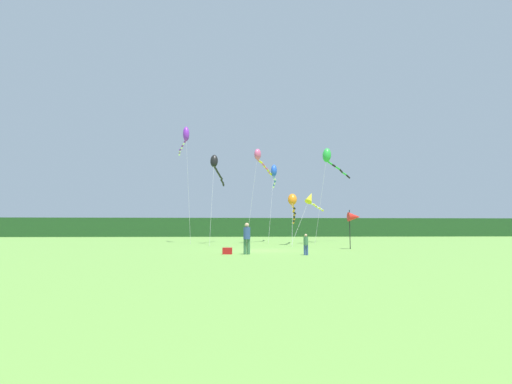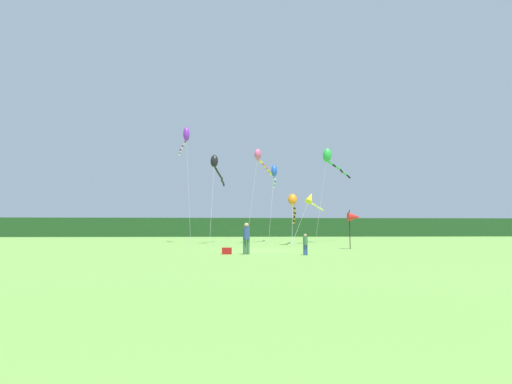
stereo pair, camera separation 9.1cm
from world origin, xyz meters
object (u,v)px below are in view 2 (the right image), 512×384
object	(u,v)px
kite_black	(216,166)
kite_orange	(293,204)
kite_green	(329,157)
kite_rainbow	(259,157)
cooler_box	(227,251)
banner_flag_pole	(354,217)
person_child	(305,243)
kite_yellow	(311,199)
kite_purple	(186,136)
person_adult	(246,237)
kite_blue	(274,173)

from	to	relation	value
kite_black	kite_orange	world-z (taller)	kite_black
kite_green	kite_rainbow	bearing A→B (deg)	-161.34
cooler_box	kite_orange	world-z (taller)	kite_orange
cooler_box	banner_flag_pole	distance (m)	10.86
person_child	kite_yellow	world-z (taller)	kite_yellow
banner_flag_pole	kite_black	distance (m)	16.24
kite_orange	kite_rainbow	bearing A→B (deg)	133.49
cooler_box	kite_purple	bearing A→B (deg)	105.11
person_child	kite_yellow	xyz separation A→B (m)	(3.82, 16.44, 3.85)
person_child	kite_purple	xyz separation A→B (m)	(-9.41, 19.28, 10.93)
kite_rainbow	kite_yellow	bearing A→B (deg)	-8.99
cooler_box	kite_black	xyz separation A→B (m)	(-1.47, 15.80, 7.78)
cooler_box	kite_purple	xyz separation A→B (m)	(-4.92, 18.21, 11.41)
banner_flag_pole	kite_green	world-z (taller)	kite_green
person_adult	kite_green	xyz separation A→B (m)	(10.00, 19.17, 8.57)
person_adult	kite_blue	xyz separation A→B (m)	(3.93, 20.77, 6.97)
person_child	kite_blue	size ratio (longest dim) A/B	0.13
kite_black	kite_purple	xyz separation A→B (m)	(-3.45, 2.41, 3.63)
banner_flag_pole	kite_blue	world-z (taller)	kite_blue
banner_flag_pole	kite_orange	bearing A→B (deg)	112.54
cooler_box	banner_flag_pole	size ratio (longest dim) A/B	0.20
kite_yellow	kite_rainbow	bearing A→B (deg)	171.01
kite_black	kite_orange	size ratio (longest dim) A/B	0.88
banner_flag_pole	kite_black	bearing A→B (deg)	135.25
kite_black	kite_purple	size ratio (longest dim) A/B	0.74
cooler_box	kite_green	xyz separation A→B (m)	(11.14, 18.94, 9.40)
cooler_box	kite_orange	bearing A→B (deg)	65.14
kite_rainbow	kite_orange	distance (m)	6.70
kite_blue	kite_purple	world-z (taller)	kite_purple
kite_green	kite_black	bearing A→B (deg)	-166.02
kite_purple	kite_yellow	bearing A→B (deg)	-12.12
kite_blue	kite_green	distance (m)	6.47
kite_rainbow	cooler_box	bearing A→B (deg)	-100.64
person_child	banner_flag_pole	world-z (taller)	banner_flag_pole
banner_flag_pole	kite_purple	size ratio (longest dim) A/B	0.23
kite_yellow	person_child	bearing A→B (deg)	-103.08
kite_yellow	kite_green	bearing A→B (deg)	51.55
cooler_box	kite_purple	size ratio (longest dim) A/B	0.05
person_child	cooler_box	size ratio (longest dim) A/B	2.08
kite_green	kite_purple	bearing A→B (deg)	-177.41
kite_orange	kite_yellow	bearing A→B (deg)	45.83
person_adult	kite_blue	world-z (taller)	kite_blue
banner_flag_pole	person_adult	bearing A→B (deg)	-147.18
person_adult	kite_blue	distance (m)	22.26
person_adult	person_child	world-z (taller)	person_adult
kite_yellow	kite_green	size ratio (longest dim) A/B	0.54
kite_purple	kite_green	xyz separation A→B (m)	(16.06, 0.73, -2.01)
person_adult	kite_yellow	world-z (taller)	kite_yellow
kite_blue	kite_purple	xyz separation A→B (m)	(-10.00, -2.33, 3.61)
kite_blue	person_adult	bearing A→B (deg)	-100.72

